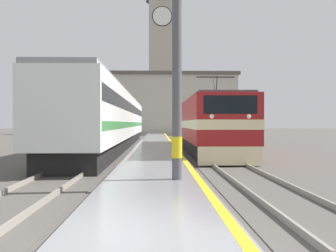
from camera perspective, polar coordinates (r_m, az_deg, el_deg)
name	(u,v)px	position (r m, az deg, el deg)	size (l,w,h in m)	color
ground_plane	(156,144)	(35.75, -1.75, -2.62)	(200.00, 200.00, 0.00)	#514C47
platform	(156,145)	(30.74, -1.77, -2.82)	(2.81, 140.00, 0.33)	gray
rail_track_near	(197,147)	(30.91, 4.23, -3.05)	(2.83, 140.00, 0.16)	#514C47
rail_track_far	(114,147)	(30.93, -7.82, -3.05)	(2.83, 140.00, 0.16)	#514C47
locomotive_train	(206,125)	(25.39, 5.49, 0.10)	(2.92, 17.23, 4.40)	black
passenger_train	(114,119)	(30.99, -7.80, 0.98)	(2.92, 35.28, 4.11)	black
catenary_mast	(180,40)	(11.26, 1.81, 12.44)	(2.88, 0.29, 7.88)	#4C4C51
clock_tower	(162,51)	(71.26, -0.88, 10.83)	(5.73, 5.73, 27.68)	#ADA393
station_building	(167,104)	(64.01, -0.15, 3.16)	(22.30, 8.64, 9.86)	#B7B2A3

